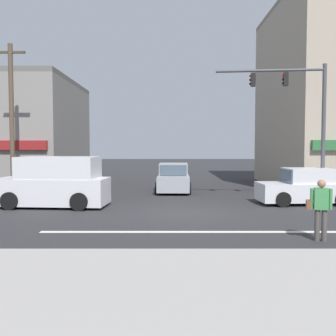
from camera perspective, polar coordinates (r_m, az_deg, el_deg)
The scene contains 9 objects.
ground_plane at distance 15.33m, azimuth 2.72°, elevation -6.41°, with size 120.00×120.00×0.00m, color #2B2B2D.
lane_marking_stripe at distance 11.90m, azimuth 3.47°, elevation -9.23°, with size 9.00×0.24×0.01m, color silver.
sidewalk_curb at distance 7.09m, azimuth 5.89°, elevation -17.40°, with size 40.00×5.00×0.16m, color #9E9993.
utility_pole_near_left at distance 20.22m, azimuth -21.54°, elevation 6.60°, with size 1.40×0.22×7.37m.
traffic_light_mast at distance 18.75m, azimuth 18.98°, elevation 7.98°, with size 4.87×0.65×6.20m.
van_crossing_rightbound at distance 17.19m, azimuth -15.95°, elevation -2.10°, with size 4.73×2.32×2.11m.
sedan_parked_curbside at distance 18.39m, azimuth 19.51°, elevation -2.74°, with size 4.19×2.05×1.58m.
sedan_crossing_center at distance 22.05m, azimuth 0.98°, elevation -1.58°, with size 1.95×4.14×1.58m.
pedestrian_foreground_with_bag at distance 11.39m, azimuth 21.40°, elevation -5.17°, with size 0.67×0.42×1.67m.
Camera 1 is at (-0.67, -15.10, 2.58)m, focal length 42.00 mm.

